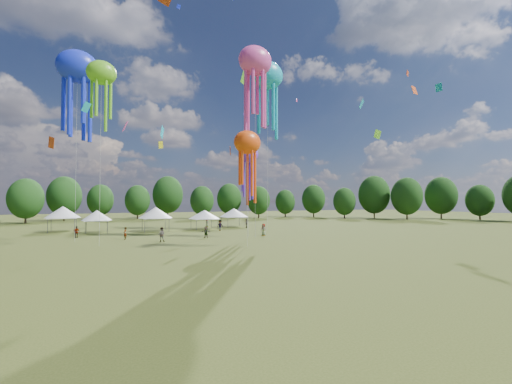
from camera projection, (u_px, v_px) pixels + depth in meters
name	position (u px, v px, depth m)	size (l,w,h in m)	color
ground	(475.00, 333.00, 13.04)	(300.00, 300.00, 0.00)	#384416
spectator_near	(161.00, 235.00, 42.28)	(0.92, 0.72, 1.90)	gray
spectators_far	(208.00, 227.00, 55.34)	(30.14, 21.22, 1.93)	gray
festival_tents	(157.00, 213.00, 59.62)	(36.33, 11.10, 4.42)	#47474C
show_kites	(219.00, 94.00, 50.77)	(36.50, 22.48, 31.50)	#6CCE22
small_kites	(186.00, 51.00, 50.70)	(73.77, 62.31, 42.23)	#6CCE22
treeline	(156.00, 195.00, 68.33)	(201.57, 95.24, 13.43)	#38281C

